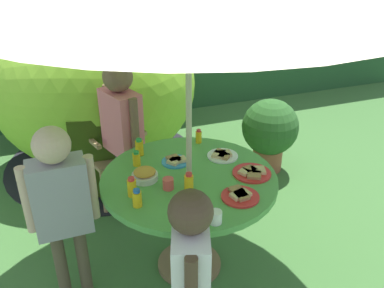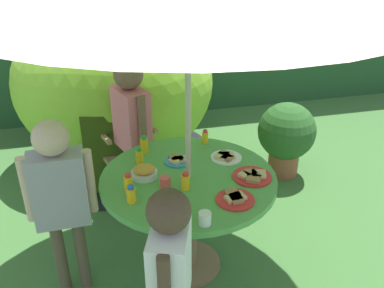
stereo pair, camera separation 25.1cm
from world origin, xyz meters
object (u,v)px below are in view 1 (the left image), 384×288
Objects in this scene: cup_far at (216,217)px; plate_far_left at (252,173)px; juice_bottle_near_left at (190,209)px; cup_near at (168,184)px; juice_bottle_center_back at (137,198)px; child_in_grey_shirt at (61,197)px; potted_plant at (270,130)px; juice_bottle_far_right at (189,182)px; plate_mid_right at (222,155)px; plate_near_right at (240,195)px; wooden_chair at (107,141)px; snack_bowl at (145,175)px; juice_bottle_front_edge at (199,137)px; child_in_white_shirt at (191,269)px; juice_bottle_spot_a at (137,159)px; child_in_pink_shirt at (122,123)px; juice_bottle_back_edge at (132,187)px; juice_bottle_center_front at (139,147)px; plate_mid_left at (176,161)px; dome_tent at (96,88)px; garden_table at (189,194)px.

plate_far_left is at bearing 41.99° from cup_far.
juice_bottle_near_left is 0.31m from cup_near.
child_in_grey_shirt is at bearing 154.92° from juice_bottle_center_back.
juice_bottle_far_right is at bearing -137.32° from potted_plant.
plate_far_left is at bearing 6.13° from juice_bottle_center_back.
plate_mid_right is 3.02× the size of cup_near.
plate_near_right is 0.29m from cup_far.
plate_mid_right is (0.65, -1.02, 0.26)m from wooden_chair.
snack_bowl reaches higher than potted_plant.
juice_bottle_center_back is 0.88m from juice_bottle_front_edge.
snack_bowl is at bearing -143.97° from juice_bottle_front_edge.
juice_bottle_center_back is at bearing 140.67° from cup_far.
plate_near_right and plate_far_left have the same top height.
child_in_white_shirt is 0.65m from plate_near_right.
juice_bottle_near_left is 0.67m from juice_bottle_spot_a.
juice_bottle_center_back is at bearing -152.24° from plate_mid_right.
juice_bottle_back_edge is (-0.12, -0.87, -0.03)m from child_in_pink_shirt.
juice_bottle_back_edge is (-0.62, -0.51, 0.01)m from juice_bottle_front_edge.
snack_bowl is at bearing 52.34° from juice_bottle_back_edge.
child_in_pink_shirt is 0.61m from juice_bottle_front_edge.
child_in_grey_shirt reaches higher than child_in_white_shirt.
juice_bottle_spot_a is at bearing 151.10° from plate_far_left.
snack_bowl is 1.57× the size of juice_bottle_front_edge.
plate_mid_left is at bearing -43.50° from juice_bottle_center_front.
potted_plant is at bearing 46.63° from juice_bottle_near_left.
child_in_grey_shirt reaches higher than juice_bottle_center_front.
juice_bottle_spot_a is 0.79m from cup_far.
wooden_chair is 1.07m from plate_mid_left.
juice_bottle_spot_a reaches higher than plate_mid_right.
juice_bottle_center_front is (-0.09, 0.79, 0.01)m from juice_bottle_near_left.
snack_bowl is 1.49× the size of juice_bottle_center_back.
wooden_chair is at bearing 93.68° from snack_bowl.
juice_bottle_near_left is at bearing -77.55° from juice_bottle_spot_a.
juice_bottle_spot_a is (-0.59, 0.09, 0.04)m from plate_mid_right.
dome_tent reaches higher than cup_far.
juice_bottle_center_front is 1.12× the size of juice_bottle_center_back.
child_in_grey_shirt is 4.90× the size of plate_far_left.
wooden_chair is 0.86m from juice_bottle_center_front.
wooden_chair is (-0.35, 1.18, -0.11)m from garden_table.
child_in_grey_shirt is at bearing 174.84° from plate_far_left.
juice_bottle_far_right is at bearing -94.26° from plate_mid_left.
dome_tent is at bearing 88.42° from juice_bottle_center_back.
plate_mid_left is 0.26m from juice_bottle_spot_a.
juice_bottle_near_left is at bearing -73.29° from snack_bowl.
wooden_chair is 8.14× the size of juice_bottle_far_right.
child_in_white_shirt is 10.52× the size of juice_bottle_far_right.
child_in_grey_shirt is 0.79m from plate_mid_left.
plate_far_left reaches higher than garden_table.
juice_bottle_center_back is at bearing -25.80° from child_in_pink_shirt.
child_in_pink_shirt reaches higher than juice_bottle_spot_a.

